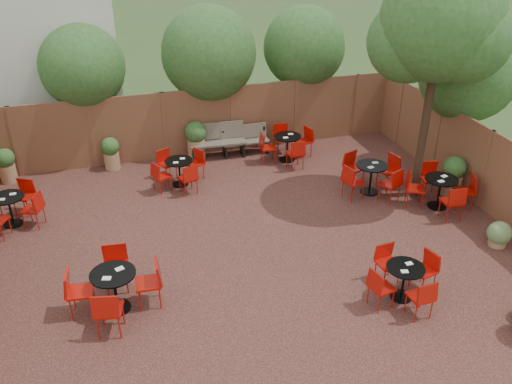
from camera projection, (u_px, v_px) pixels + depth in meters
name	position (u px, v px, depth m)	size (l,w,h in m)	color
ground	(246.00, 244.00, 11.92)	(80.00, 80.00, 0.00)	#354F23
courtyard_paving	(246.00, 244.00, 11.92)	(12.00, 10.00, 0.02)	black
fence_back	(199.00, 122.00, 15.64)	(12.00, 0.08, 2.00)	brown
fence_right	(485.00, 169.00, 12.95)	(0.08, 10.00, 2.00)	brown
neighbour_building	(20.00, 5.00, 15.57)	(5.00, 4.00, 8.00)	beige
overhang_foliage	(163.00, 87.00, 12.88)	(15.79, 10.49, 2.80)	#27501A
courtyard_tree	(440.00, 29.00, 11.86)	(2.85, 2.76, 5.72)	black
park_bench_left	(217.00, 140.00, 15.66)	(1.65, 0.60, 1.01)	brown
park_bench_right	(245.00, 139.00, 15.90)	(1.39, 0.46, 0.86)	brown
bistro_tables	(263.00, 201.00, 12.66)	(11.57, 7.94, 0.94)	black
planters	(210.00, 155.00, 14.64)	(11.49, 4.64, 1.13)	#9C724E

